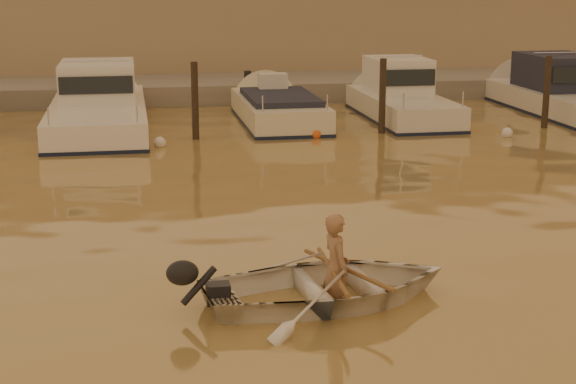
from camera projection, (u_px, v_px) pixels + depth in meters
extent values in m
plane|color=olive|center=(310.00, 363.00, 9.76)|extent=(160.00, 160.00, 0.00)
imported|color=white|center=(329.00, 286.00, 11.52)|extent=(3.58, 2.76, 0.69)
imported|color=#996E4C|center=(336.00, 269.00, 11.50)|extent=(0.42, 0.58, 1.49)
cylinder|color=brown|center=(347.00, 269.00, 11.55)|extent=(0.75, 2.00, 0.13)
cylinder|color=brown|center=(332.00, 271.00, 11.49)|extent=(0.16, 2.10, 0.13)
cylinder|color=#2D2319|center=(195.00, 105.00, 22.69)|extent=(0.18, 0.18, 2.20)
cylinder|color=#2D2319|center=(382.00, 100.00, 23.55)|extent=(0.18, 0.18, 2.20)
cylinder|color=#2D2319|center=(546.00, 96.00, 24.36)|extent=(0.18, 0.18, 2.20)
sphere|color=silver|center=(160.00, 143.00, 21.88)|extent=(0.30, 0.30, 0.30)
sphere|color=orange|center=(316.00, 134.00, 23.06)|extent=(0.30, 0.30, 0.30)
sphere|color=silver|center=(507.00, 133.00, 23.18)|extent=(0.30, 0.30, 0.30)
cube|color=gray|center=(184.00, 94.00, 30.26)|extent=(52.00, 4.00, 1.00)
cube|color=#9E8466|center=(174.00, 20.00, 34.97)|extent=(46.00, 7.00, 4.80)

